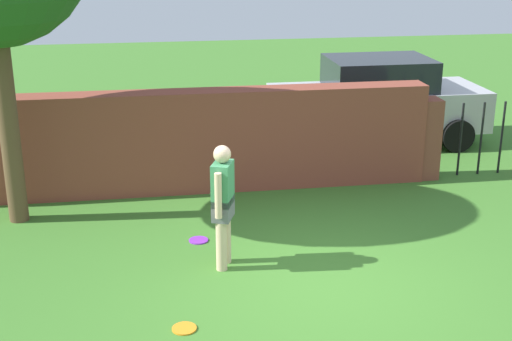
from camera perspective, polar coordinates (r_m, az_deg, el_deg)
ground_plane at (r=8.79m, az=5.14°, el=-9.16°), size 40.00×40.00×0.00m
brick_wall at (r=11.59m, az=-6.30°, el=2.30°), size 8.27×0.50×1.68m
person at (r=8.87m, az=-2.68°, el=-2.45°), size 0.33×0.51×1.62m
fence_gate at (r=13.05m, az=18.43°, el=2.69°), size 2.89×0.44×1.40m
car at (r=14.41m, az=9.72°, el=5.55°), size 4.21×1.93×1.72m
frisbee_purple at (r=9.95m, az=-4.65°, el=-5.61°), size 0.27×0.27×0.02m
frisbee_orange at (r=7.92m, az=-5.79°, el=-12.53°), size 0.27×0.27×0.02m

